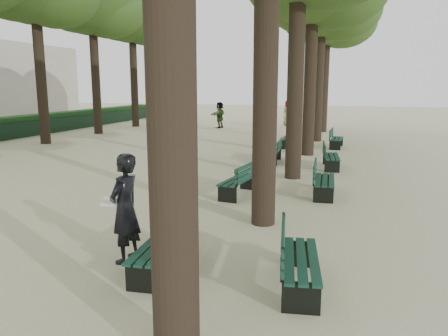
# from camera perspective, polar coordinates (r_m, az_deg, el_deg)

# --- Properties ---
(ground) EXTENTS (120.00, 120.00, 0.00)m
(ground) POSITION_cam_1_polar(r_m,az_deg,el_deg) (7.56, -11.05, -12.89)
(ground) COLOR beige
(ground) RESTS_ON ground
(tree_central_5) EXTENTS (6.00, 6.00, 9.95)m
(tree_central_5) POSITION_cam_1_polar(r_m,az_deg,el_deg) (29.55, 13.38, 19.56)
(tree_central_5) COLOR #33261C
(tree_central_5) RESTS_ON ground
(tree_far_5) EXTENTS (6.00, 6.00, 10.45)m
(tree_far_5) POSITION_cam_1_polar(r_m,az_deg,el_deg) (33.28, -12.00, 19.45)
(tree_far_5) COLOR #33261C
(tree_far_5) RESTS_ON ground
(bench_left_0) EXTENTS (0.71, 1.84, 0.92)m
(bench_left_0) POSITION_cam_1_polar(r_m,az_deg,el_deg) (7.36, -8.31, -11.19)
(bench_left_0) COLOR black
(bench_left_0) RESTS_ON ground
(bench_left_1) EXTENTS (0.81, 1.86, 0.92)m
(bench_left_1) POSITION_cam_1_polar(r_m,az_deg,el_deg) (12.04, 1.90, -2.37)
(bench_left_1) COLOR black
(bench_left_1) RESTS_ON ground
(bench_left_2) EXTENTS (0.68, 1.83, 0.92)m
(bench_left_2) POSITION_cam_1_polar(r_m,az_deg,el_deg) (17.22, 6.35, 1.58)
(bench_left_2) COLOR black
(bench_left_2) RESTS_ON ground
(bench_left_3) EXTENTS (0.69, 1.83, 0.92)m
(bench_left_3) POSITION_cam_1_polar(r_m,az_deg,el_deg) (21.64, 8.42, 3.41)
(bench_left_3) COLOR black
(bench_left_3) RESTS_ON ground
(bench_right_0) EXTENTS (0.81, 1.86, 0.92)m
(bench_right_0) POSITION_cam_1_polar(r_m,az_deg,el_deg) (6.82, 9.89, -13.06)
(bench_right_0) COLOR black
(bench_right_0) RESTS_ON ground
(bench_right_1) EXTENTS (0.65, 1.82, 0.92)m
(bench_right_1) POSITION_cam_1_polar(r_m,az_deg,el_deg) (12.33, 12.93, -2.32)
(bench_right_1) COLOR black
(bench_right_1) RESTS_ON ground
(bench_right_2) EXTENTS (0.74, 1.85, 0.92)m
(bench_right_2) POSITION_cam_1_polar(r_m,az_deg,el_deg) (16.43, 13.81, 0.88)
(bench_right_2) COLOR black
(bench_right_2) RESTS_ON ground
(bench_right_3) EXTENTS (0.65, 1.82, 0.92)m
(bench_right_3) POSITION_cam_1_polar(r_m,az_deg,el_deg) (21.91, 14.48, 3.27)
(bench_right_3) COLOR black
(bench_right_3) RESTS_ON ground
(man_with_map) EXTENTS (0.67, 0.80, 1.90)m
(man_with_map) POSITION_cam_1_polar(r_m,az_deg,el_deg) (7.64, -12.81, -5.16)
(man_with_map) COLOR black
(man_with_map) RESTS_ON ground
(pedestrian_d) EXTENTS (0.94, 0.89, 1.89)m
(pedestrian_d) POSITION_cam_1_polar(r_m,az_deg,el_deg) (33.27, 8.36, 7.12)
(pedestrian_d) COLOR #262628
(pedestrian_d) RESTS_ON ground
(pedestrian_e) EXTENTS (0.72, 1.74, 1.84)m
(pedestrian_e) POSITION_cam_1_polar(r_m,az_deg,el_deg) (31.10, -0.58, 6.94)
(pedestrian_e) COLOR #262628
(pedestrian_e) RESTS_ON ground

